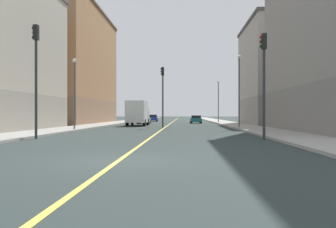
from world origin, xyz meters
The scene contains 16 objects.
ground_plane centered at (0.00, 0.00, 0.00)m, with size 400.00×400.00×0.00m, color #2A3533.
sidewalk_left centered at (8.99, 49.00, 0.07)m, with size 3.64×168.00×0.15m, color #9E9B93.
sidewalk_right centered at (-8.99, 49.00, 0.07)m, with size 3.64×168.00×0.15m, color #9E9B93.
lane_center_stripe centered at (0.00, 49.00, 0.01)m, with size 0.16×154.00×0.01m, color #E5D14C.
building_left_mid centered at (14.82, 38.70, 7.04)m, with size 8.33×15.54×14.06m.
building_right_midblock centered at (-14.82, 43.98, 8.91)m, with size 8.33×26.15×17.80m.
traffic_light_left_near centered at (6.75, 9.67, 4.00)m, with size 0.40×0.32×6.19m.
traffic_light_right_near centered at (-6.78, 9.67, 4.37)m, with size 0.40×0.32×6.84m.
traffic_light_median_far centered at (-0.22, 27.86, 4.25)m, with size 0.40×0.32×6.64m.
street_lamp_left_near centered at (7.77, 25.62, 4.60)m, with size 0.36×0.36×7.37m.
street_lamp_right_near centered at (-7.77, 20.49, 4.06)m, with size 0.36×0.36×6.35m.
street_lamp_left_far centered at (7.77, 47.59, 4.28)m, with size 0.36×0.36×6.78m.
car_silver centered at (-4.00, 43.23, 0.63)m, with size 1.80×4.29×1.24m.
car_teal centered at (4.09, 47.48, 0.63)m, with size 1.85×4.33×1.26m.
car_blue centered at (-4.07, 60.71, 0.66)m, with size 1.90×4.56×1.36m.
box_truck centered at (-3.76, 33.93, 1.63)m, with size 2.40×6.82×3.11m.
Camera 1 is at (2.08, -11.51, 1.51)m, focal length 38.47 mm.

